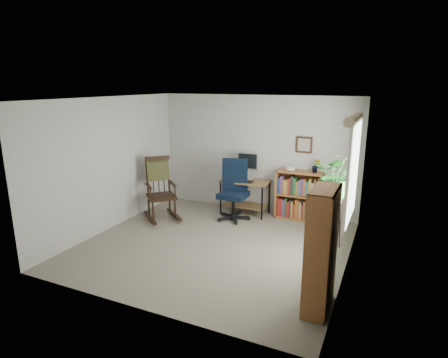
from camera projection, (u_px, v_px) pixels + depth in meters
The scene contains 18 objects.
floor at pixel (214, 245), 6.25m from camera, with size 4.20×4.00×0.00m, color gray.
ceiling at pixel (213, 99), 5.65m from camera, with size 4.20×4.00×0.00m, color silver.
wall_back at pixel (256, 154), 7.71m from camera, with size 4.20×0.00×2.40m, color #B4B4AF.
wall_front at pixel (135, 215), 4.19m from camera, with size 4.20×0.00×2.40m, color #B4B4AF.
wall_left at pixel (110, 164), 6.80m from camera, with size 0.00×4.00×2.40m, color #B4B4AF.
wall_right at pixel (351, 191), 5.11m from camera, with size 0.00×4.00×2.40m, color #B4B4AF.
window at pixel (352, 172), 5.34m from camera, with size 0.12×1.20×1.50m, color silver, non-canonical shape.
desk at pixel (245, 197), 7.71m from camera, with size 0.98×0.54×0.70m, color brown, non-canonical shape.
monitor at pixel (248, 166), 7.67m from camera, with size 0.46×0.16×0.56m, color silver, non-canonical shape.
keyboard at pixel (243, 181), 7.51m from camera, with size 0.40×0.15×0.03m, color black.
office_chair at pixel (233, 190), 7.28m from camera, with size 0.66×0.66×1.20m, color black, non-canonical shape.
rocking_chair at pixel (161, 188), 7.33m from camera, with size 0.65×1.08×1.25m, color black, non-canonical shape.
low_bookshelf at pixel (299, 195), 7.34m from camera, with size 0.92×0.31×0.97m, color #9C5F33, non-canonical shape.
tall_bookshelf at pixel (321, 251), 4.34m from camera, with size 0.28×0.66×1.50m, color #9C5F33, non-canonical shape.
plant_stand at pixel (333, 221), 6.06m from camera, with size 0.26×0.26×0.92m, color black, non-canonical shape.
spider_plant at pixel (339, 153), 5.78m from camera, with size 1.69×1.88×1.46m, color #205C20.
potted_plant_small at pixel (316, 170), 7.10m from camera, with size 0.13×0.24×0.11m, color #205C20.
framed_picture at pixel (304, 145), 7.22m from camera, with size 0.32×0.04×0.32m, color black, non-canonical shape.
Camera 1 is at (2.55, -5.18, 2.64)m, focal length 30.00 mm.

